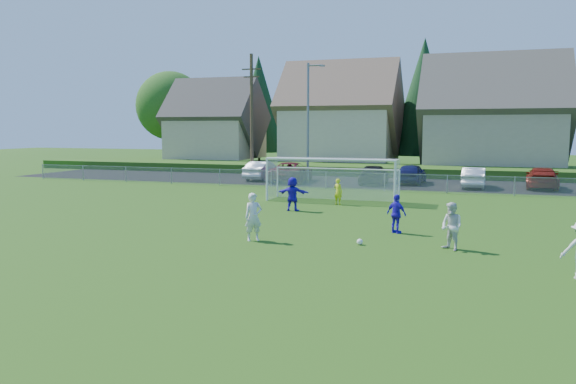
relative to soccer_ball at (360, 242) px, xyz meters
name	(u,v)px	position (x,y,z in m)	size (l,w,h in m)	color
ground	(204,266)	(-3.87, -4.60, -0.11)	(160.00, 160.00, 0.00)	#193D0C
asphalt_lot	(370,182)	(-3.87, 22.90, -0.10)	(60.00, 60.00, 0.00)	black
grass_embankment	(385,170)	(-3.87, 30.40, 0.29)	(70.00, 6.00, 0.80)	#1E420F
soccer_ball	(360,242)	(0.00, 0.00, 0.00)	(0.22, 0.22, 0.22)	white
player_white_a	(253,217)	(-3.90, -0.53, 0.78)	(0.65, 0.43, 1.79)	silver
player_white_b	(452,226)	(3.15, 0.14, 0.72)	(0.80, 0.63, 1.65)	silver
player_blue_a	(397,214)	(0.93, 2.68, 0.67)	(0.91, 0.38, 1.56)	#2915CA
player_blue_b	(293,194)	(-4.89, 7.12, 0.75)	(1.60, 0.51, 1.72)	#2915CA
goalkeeper	(338,192)	(-3.24, 10.05, 0.60)	(0.52, 0.34, 1.43)	yellow
car_b	(262,171)	(-12.49, 22.40, 0.64)	(1.58, 4.54, 1.50)	silver
car_c	(291,172)	(-9.79, 21.66, 0.65)	(2.53, 5.48, 1.52)	maroon
car_d	(374,175)	(-3.37, 21.82, 0.58)	(1.95, 4.79, 1.39)	black
car_e	(411,174)	(-0.76, 23.08, 0.65)	(1.78, 4.43, 1.51)	#141848
car_f	(474,177)	(3.70, 21.60, 0.61)	(1.51, 4.34, 1.43)	silver
car_g	(542,178)	(8.17, 22.46, 0.63)	(2.06, 5.07, 1.47)	maroon
soccer_goal	(333,173)	(-3.87, 11.44, 1.52)	(7.42, 1.90, 2.50)	white
chainlink_fence	(355,181)	(-3.87, 17.40, 0.52)	(52.06, 0.06, 1.20)	gray
streetlight	(309,119)	(-8.32, 21.40, 4.73)	(1.38, 0.18, 9.00)	slate
utility_pole	(252,116)	(-13.37, 22.40, 5.04)	(1.60, 0.26, 10.00)	#473321
houses_row	(418,96)	(-1.90, 37.86, 7.22)	(53.90, 11.45, 13.27)	tan
tree_row	(415,103)	(-2.83, 44.13, 6.80)	(65.98, 12.36, 13.80)	#382616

